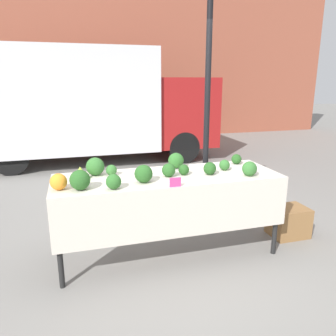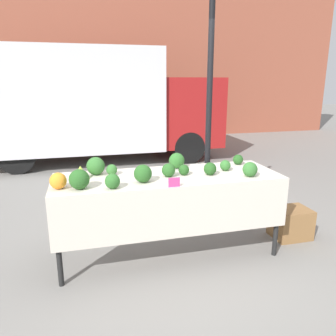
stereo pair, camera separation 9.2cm
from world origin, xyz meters
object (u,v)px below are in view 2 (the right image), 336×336
Objects in this scene: price_sign at (174,182)px; produce_crate at (290,223)px; orange_cauliflower at (58,181)px; parked_truck at (94,103)px.

price_sign reaches higher than produce_crate.
orange_cauliflower reaches higher than price_sign.
orange_cauliflower is (-0.52, -4.88, -0.38)m from parked_truck.
parked_truck reaches higher than produce_crate.
price_sign is at bearing -84.34° from parked_truck.
price_sign is (0.50, -5.09, -0.41)m from parked_truck.
parked_truck is 4.93m from orange_cauliflower.
produce_crate is at bearing -66.36° from parked_truck.
price_sign is 1.77m from produce_crate.
orange_cauliflower is 1.04m from price_sign.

